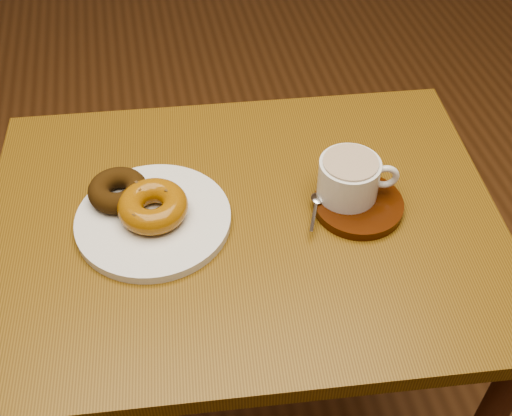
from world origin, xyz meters
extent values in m
cube|color=brown|center=(0.29, 0.11, 0.77)|extent=(0.89, 0.70, 0.03)
cylinder|color=#401F12|center=(-0.06, 0.41, 0.38)|extent=(0.05, 0.05, 0.75)
cylinder|color=#401F12|center=(0.69, 0.35, 0.38)|extent=(0.05, 0.05, 0.75)
cylinder|color=silver|center=(0.15, 0.13, 0.79)|extent=(0.29, 0.29, 0.02)
torus|color=#35200A|center=(0.10, 0.18, 0.82)|extent=(0.11, 0.11, 0.04)
torus|color=#925B0F|center=(0.15, 0.13, 0.82)|extent=(0.13, 0.13, 0.04)
cube|color=#432F16|center=(0.19, 0.13, 0.84)|extent=(0.01, 0.00, 0.00)
cube|color=#432F16|center=(0.18, 0.15, 0.84)|extent=(0.01, 0.01, 0.00)
cube|color=#432F16|center=(0.17, 0.16, 0.84)|extent=(0.01, 0.01, 0.00)
cube|color=#432F16|center=(0.15, 0.17, 0.84)|extent=(0.01, 0.01, 0.00)
cube|color=#432F16|center=(0.13, 0.16, 0.84)|extent=(0.01, 0.01, 0.00)
cube|color=#432F16|center=(0.12, 0.14, 0.84)|extent=(0.01, 0.01, 0.00)
cube|color=#432F16|center=(0.12, 0.12, 0.84)|extent=(0.01, 0.01, 0.00)
cube|color=#432F16|center=(0.13, 0.10, 0.84)|extent=(0.01, 0.01, 0.00)
cube|color=#432F16|center=(0.15, 0.10, 0.84)|extent=(0.01, 0.01, 0.00)
cube|color=#432F16|center=(0.17, 0.10, 0.84)|extent=(0.01, 0.01, 0.00)
cube|color=#432F16|center=(0.18, 0.11, 0.84)|extent=(0.01, 0.01, 0.00)
cylinder|color=#391807|center=(0.48, 0.09, 0.79)|extent=(0.17, 0.17, 0.02)
cylinder|color=silver|center=(0.47, 0.12, 0.83)|extent=(0.10, 0.10, 0.07)
cylinder|color=brown|center=(0.47, 0.12, 0.87)|extent=(0.09, 0.09, 0.00)
torus|color=silver|center=(0.53, 0.11, 0.83)|extent=(0.05, 0.02, 0.05)
ellipsoid|color=silver|center=(0.42, 0.11, 0.80)|extent=(0.02, 0.03, 0.01)
cube|color=silver|center=(0.40, 0.08, 0.80)|extent=(0.03, 0.07, 0.00)
camera|label=1|loc=(0.17, -0.59, 1.54)|focal=45.00mm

